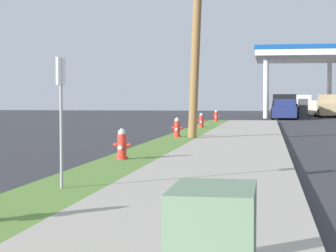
# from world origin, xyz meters

# --- Properties ---
(fire_hydrant_second) EXTENTS (0.42, 0.38, 0.74)m
(fire_hydrant_second) POSITION_xyz_m (0.56, 12.31, 0.45)
(fire_hydrant_second) COLOR red
(fire_hydrant_second) RESTS_ON grass_verge
(fire_hydrant_third) EXTENTS (0.42, 0.37, 0.74)m
(fire_hydrant_third) POSITION_xyz_m (0.58, 21.12, 0.45)
(fire_hydrant_third) COLOR red
(fire_hydrant_third) RESTS_ON grass_verge
(fire_hydrant_fourth) EXTENTS (0.42, 0.37, 0.74)m
(fire_hydrant_fourth) POSITION_xyz_m (0.67, 28.91, 0.45)
(fire_hydrant_fourth) COLOR red
(fire_hydrant_fourth) RESTS_ON grass_verge
(fire_hydrant_fifth) EXTENTS (0.42, 0.38, 0.74)m
(fire_hydrant_fifth) POSITION_xyz_m (0.69, 37.55, 0.45)
(fire_hydrant_fifth) COLOR red
(fire_hydrant_fifth) RESTS_ON grass_verge
(utility_pole_midground) EXTENTS (1.40, 0.46, 9.32)m
(utility_pole_midground) POSITION_xyz_m (1.41, 20.59, 4.86)
(utility_pole_midground) COLOR olive
(utility_pole_midground) RESTS_ON grass_verge
(street_sign_post) EXTENTS (0.05, 0.36, 2.12)m
(street_sign_post) POSITION_xyz_m (0.73, 7.50, 1.63)
(street_sign_post) COLOR gray
(street_sign_post) RESTS_ON grass_verge
(car_navy_by_near_pump) EXTENTS (2.22, 4.62, 1.57)m
(car_navy_by_near_pump) POSITION_xyz_m (5.37, 46.04, 0.72)
(car_navy_by_near_pump) COLOR navy
(car_navy_by_near_pump) RESTS_ON ground
(truck_white_at_forecourt) EXTENTS (2.61, 5.57, 1.97)m
(truck_white_at_forecourt) POSITION_xyz_m (7.11, 56.79, 0.91)
(truck_white_at_forecourt) COLOR white
(truck_white_at_forecourt) RESTS_ON ground
(truck_tan_on_apron) EXTENTS (2.15, 5.41, 1.97)m
(truck_tan_on_apron) POSITION_xyz_m (9.26, 53.11, 0.91)
(truck_tan_on_apron) COLOR tan
(truck_tan_on_apron) RESTS_ON ground
(truck_black_at_far_bay) EXTENTS (2.16, 5.42, 1.97)m
(truck_black_at_far_bay) POSITION_xyz_m (5.31, 49.67, 0.91)
(truck_black_at_far_bay) COLOR black
(truck_black_at_far_bay) RESTS_ON ground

